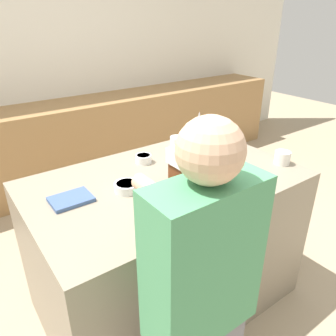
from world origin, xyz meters
name	(u,v)px	position (x,y,z in m)	size (l,w,h in m)	color
ground_plane	(167,296)	(0.00, 0.00, 0.00)	(12.00, 12.00, 0.00)	tan
wall_back	(37,64)	(0.00, 2.35, 1.30)	(8.00, 0.05, 2.60)	white
back_cabinet_block	(59,147)	(0.00, 2.03, 0.46)	(6.00, 0.60, 0.92)	#9E7547
kitchen_island	(167,242)	(0.00, 0.00, 0.47)	(1.57, 0.98, 0.93)	gray
baking_tray	(188,188)	(0.02, -0.17, 0.93)	(0.42, 0.29, 0.01)	#B2B2BC
gingerbread_house	(189,167)	(0.02, -0.17, 1.06)	(0.19, 0.15, 0.32)	#5B2D14
decorative_tree	(198,137)	(0.30, 0.08, 1.09)	(0.15, 0.15, 0.33)	silver
candy_bowl_far_right	(224,151)	(0.51, 0.06, 0.95)	(0.10, 0.10, 0.04)	white
candy_bowl_behind_tray	(224,143)	(0.61, 0.15, 0.96)	(0.10, 0.10, 0.05)	silver
candy_bowl_center_rear	(127,187)	(-0.26, 0.00, 0.96)	(0.14, 0.14, 0.05)	white
candy_bowl_front_corner	(143,158)	(0.01, 0.26, 0.96)	(0.10, 0.10, 0.05)	white
candy_bowl_beside_tree	(177,140)	(0.38, 0.40, 0.96)	(0.10, 0.10, 0.05)	white
cookbook	(71,199)	(-0.54, 0.07, 0.94)	(0.20, 0.16, 0.02)	#3F598C
mug	(282,158)	(0.71, -0.27, 0.97)	(0.10, 0.10, 0.08)	white
person	(200,313)	(-0.39, -0.75, 0.80)	(0.41, 0.51, 1.55)	slate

